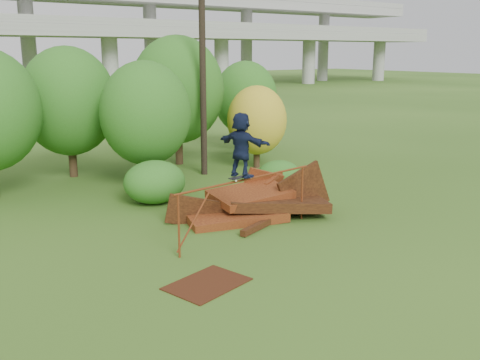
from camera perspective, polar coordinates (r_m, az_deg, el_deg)
ground at (r=15.78m, az=6.59°, el=-6.67°), size 240.00×240.00×0.00m
scrap_pile at (r=18.11m, az=1.79°, el=-2.56°), size 5.89×3.38×2.17m
grind_rail at (r=15.81m, az=0.75°, el=-1.06°), size 5.31×0.85×1.80m
skateboard at (r=15.55m, az=0.14°, el=0.32°), size 0.85×0.34×0.09m
skater at (r=15.36m, az=0.14°, el=3.78°), size 1.06×1.82×1.87m
flat_plate at (r=13.04m, az=-3.52°, el=-11.00°), size 2.15×1.78×0.03m
tree_1 at (r=24.48m, az=-17.83°, el=7.98°), size 4.09×4.09×5.69m
tree_2 at (r=21.83m, az=-10.06°, el=7.00°), size 3.63×3.63×5.12m
tree_3 at (r=26.21m, az=-6.68°, el=9.52°), size 4.48×4.48×6.22m
tree_4 at (r=25.38m, az=1.82°, el=6.38°), size 2.83×2.83×3.91m
tree_5 at (r=29.97m, az=0.60°, el=8.73°), size 3.53×3.53×4.96m
shrub_left at (r=19.76m, az=-9.10°, el=-0.21°), size 2.29×2.11×1.58m
shrub_right at (r=21.00m, az=4.18°, el=0.35°), size 1.84×1.68×1.30m
utility_pole at (r=23.78m, az=-4.00°, el=12.21°), size 1.40×0.28×9.64m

